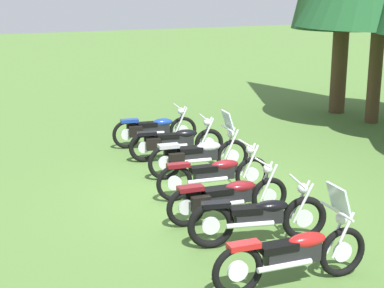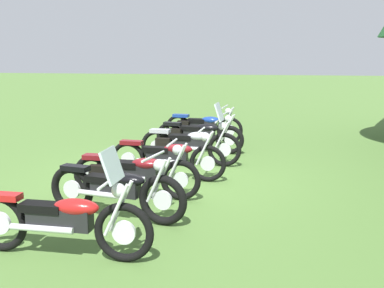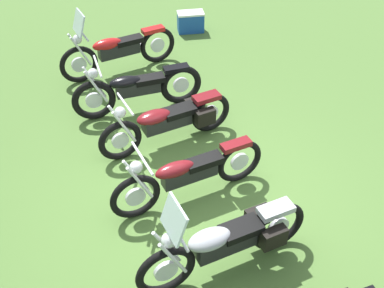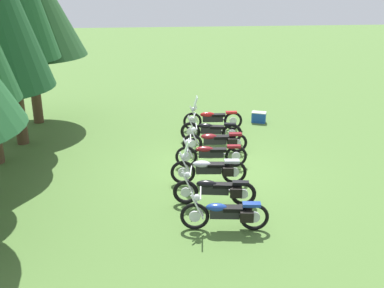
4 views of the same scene
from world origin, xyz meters
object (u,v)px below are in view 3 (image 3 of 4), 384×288
(motorcycle_4, at_px, (169,120))
(picnic_cooler, at_px, (191,22))
(motorcycle_2, at_px, (227,241))
(motorcycle_6, at_px, (117,49))
(motorcycle_5, at_px, (137,88))
(motorcycle_3, at_px, (188,174))

(motorcycle_4, height_order, picnic_cooler, motorcycle_4)
(motorcycle_2, xyz_separation_m, picnic_cooler, (5.76, -2.86, -0.26))
(motorcycle_2, relative_size, motorcycle_6, 0.96)
(motorcycle_6, bearing_deg, motorcycle_5, 82.74)
(motorcycle_2, bearing_deg, picnic_cooler, -111.57)
(motorcycle_3, bearing_deg, motorcycle_4, -102.35)
(motorcycle_4, xyz_separation_m, picnic_cooler, (3.26, -2.29, -0.23))
(motorcycle_2, height_order, motorcycle_5, motorcycle_2)
(motorcycle_5, bearing_deg, picnic_cooler, -124.75)
(motorcycle_2, height_order, motorcycle_3, motorcycle_2)
(motorcycle_3, height_order, motorcycle_4, motorcycle_3)
(motorcycle_3, bearing_deg, motorcycle_2, 84.87)
(motorcycle_2, height_order, picnic_cooler, motorcycle_2)
(motorcycle_3, distance_m, motorcycle_5, 2.32)
(motorcycle_5, relative_size, motorcycle_6, 0.96)
(motorcycle_3, relative_size, motorcycle_6, 0.98)
(motorcycle_2, relative_size, motorcycle_5, 1.00)
(motorcycle_2, distance_m, motorcycle_3, 1.29)
(motorcycle_4, bearing_deg, picnic_cooler, -121.99)
(motorcycle_4, relative_size, motorcycle_6, 0.96)
(motorcycle_3, relative_size, motorcycle_5, 1.03)
(motorcycle_6, height_order, picnic_cooler, motorcycle_6)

